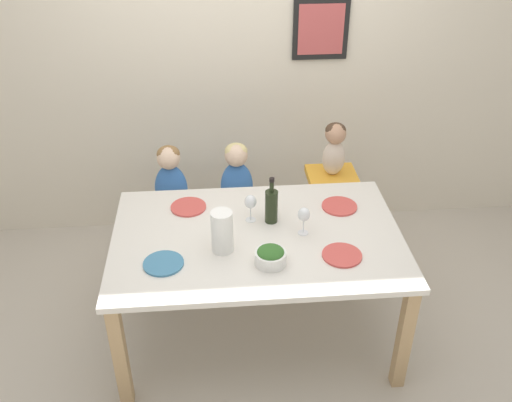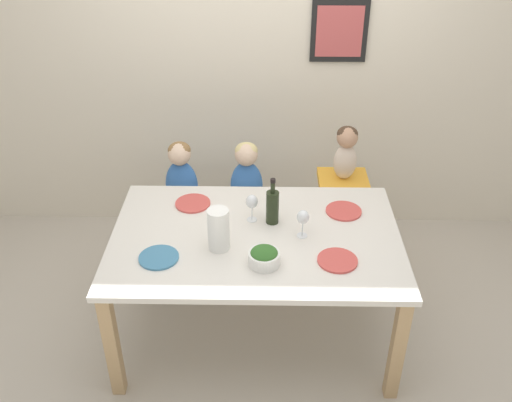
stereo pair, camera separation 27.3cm
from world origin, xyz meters
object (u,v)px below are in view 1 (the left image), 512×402
(chair_far_left, at_px, (174,220))
(paper_towel_roll, at_px, (222,231))
(wine_glass_near, at_px, (304,215))
(chair_far_center, at_px, (237,217))
(salad_bowl_large, at_px, (271,256))
(chair_right_highchair, at_px, (331,194))
(dinner_plate_back_left, at_px, (188,207))
(person_baby_right, at_px, (335,145))
(wine_bottle, at_px, (271,205))
(dinner_plate_front_left, at_px, (163,263))
(person_child_center, at_px, (237,176))
(person_child_left, at_px, (170,178))
(wine_glass_far, at_px, (251,202))
(dinner_plate_back_right, at_px, (339,206))
(dinner_plate_front_right, at_px, (342,255))

(chair_far_left, relative_size, paper_towel_roll, 1.82)
(wine_glass_near, bearing_deg, chair_far_center, 114.26)
(salad_bowl_large, bearing_deg, chair_far_center, 97.07)
(salad_bowl_large, bearing_deg, chair_right_highchair, 61.90)
(salad_bowl_large, relative_size, dinner_plate_back_left, 0.78)
(chair_right_highchair, height_order, person_baby_right, person_baby_right)
(salad_bowl_large, bearing_deg, wine_bottle, 83.37)
(chair_far_left, bearing_deg, dinner_plate_front_left, -89.52)
(person_child_center, distance_m, wine_bottle, 0.65)
(person_baby_right, bearing_deg, person_child_left, -179.98)
(wine_glass_far, bearing_deg, wine_bottle, -9.46)
(person_child_left, distance_m, dinner_plate_front_left, 0.97)
(chair_far_center, relative_size, salad_bowl_large, 2.63)
(chair_right_highchair, xyz_separation_m, dinner_plate_back_right, (-0.06, -0.50, 0.22))
(paper_towel_roll, height_order, dinner_plate_front_right, paper_towel_roll)
(salad_bowl_large, relative_size, dinner_plate_front_left, 0.78)
(wine_glass_far, distance_m, salad_bowl_large, 0.43)
(person_child_left, distance_m, person_child_center, 0.45)
(wine_bottle, height_order, dinner_plate_front_left, wine_bottle)
(chair_far_center, distance_m, salad_bowl_large, 1.10)
(chair_far_left, bearing_deg, salad_bowl_large, -60.35)
(person_baby_right, xyz_separation_m, dinner_plate_back_right, (-0.06, -0.50, -0.17))
(wine_glass_near, bearing_deg, dinner_plate_back_left, 153.77)
(dinner_plate_back_left, bearing_deg, chair_far_center, 53.48)
(chair_far_left, distance_m, wine_glass_far, 0.92)
(chair_far_left, height_order, dinner_plate_back_right, dinner_plate_back_right)
(paper_towel_roll, height_order, wine_glass_far, paper_towel_roll)
(chair_far_left, distance_m, person_baby_right, 1.24)
(chair_far_left, bearing_deg, person_child_left, 90.00)
(chair_far_center, distance_m, person_child_left, 0.56)
(chair_right_highchair, relative_size, wine_glass_near, 4.08)
(wine_glass_near, xyz_separation_m, dinner_plate_front_left, (-0.78, -0.22, -0.12))
(person_child_left, height_order, dinner_plate_front_left, person_child_left)
(wine_bottle, xyz_separation_m, dinner_plate_front_left, (-0.61, -0.36, -0.11))
(chair_far_center, bearing_deg, wine_glass_far, -85.07)
(wine_glass_near, distance_m, dinner_plate_back_right, 0.38)
(person_baby_right, relative_size, dinner_plate_back_right, 1.76)
(wine_bottle, relative_size, dinner_plate_front_left, 1.35)
(person_child_left, bearing_deg, dinner_plate_front_right, -45.46)
(chair_far_left, relative_size, dinner_plate_back_left, 2.06)
(chair_far_center, bearing_deg, chair_far_left, 180.00)
(dinner_plate_back_right, bearing_deg, paper_towel_roll, -153.03)
(chair_right_highchair, relative_size, dinner_plate_front_right, 3.21)
(chair_far_center, bearing_deg, dinner_plate_front_left, -114.42)
(person_baby_right, relative_size, dinner_plate_front_left, 1.76)
(person_child_center, xyz_separation_m, wine_glass_far, (0.05, -0.59, 0.16))
(paper_towel_roll, bearing_deg, dinner_plate_back_right, 26.97)
(person_baby_right, distance_m, paper_towel_roll, 1.17)
(chair_far_center, distance_m, dinner_plate_back_right, 0.87)
(chair_far_center, height_order, chair_right_highchair, chair_right_highchair)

